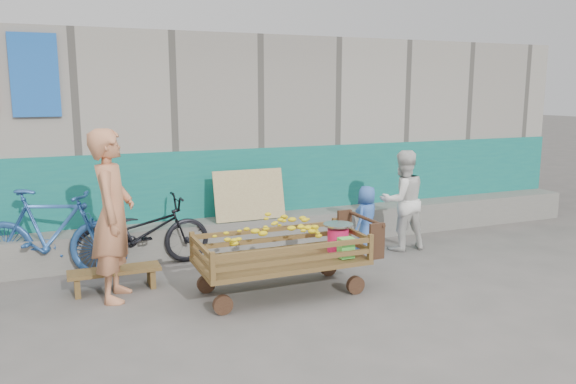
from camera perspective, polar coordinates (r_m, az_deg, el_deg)
name	(u,v)px	position (r m, az deg, el deg)	size (l,w,h in m)	color
ground	(292,310)	(5.87, 0.46, -11.92)	(80.00, 80.00, 0.00)	#53514C
building_wall	(195,137)	(9.33, -9.39, 5.51)	(12.00, 3.50, 3.00)	gray
banana_cart	(278,244)	(6.13, -1.05, -5.26)	(1.99, 0.91, 0.85)	brown
bench	(115,275)	(6.65, -17.19, -8.02)	(1.00, 0.30, 0.25)	brown
vendor_man	(113,215)	(6.21, -17.37, -2.28)	(0.67, 0.44, 1.84)	tan
woman	(402,200)	(8.00, 11.54, -0.84)	(0.68, 0.53, 1.41)	silver
child	(367,219)	(7.89, 7.98, -2.69)	(0.45, 0.29, 0.92)	#3661B4
bicycle_dark	(142,233)	(7.33, -14.58, -4.03)	(0.60, 1.71, 0.90)	black
bicycle_blue	(51,234)	(7.24, -22.90, -3.94)	(0.51, 1.80, 1.08)	#285498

